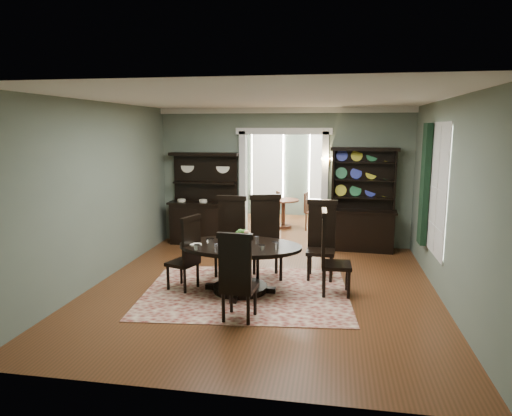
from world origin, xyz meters
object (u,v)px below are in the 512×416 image
(sideboard, at_px, (204,212))
(parlor_table, at_px, (283,209))
(welsh_dresser, at_px, (362,213))
(dining_table, at_px, (240,259))

(sideboard, distance_m, parlor_table, 2.50)
(welsh_dresser, bearing_deg, sideboard, -175.94)
(dining_table, distance_m, welsh_dresser, 3.58)
(dining_table, xyz_separation_m, welsh_dresser, (2.04, 2.93, 0.26))
(dining_table, distance_m, sideboard, 3.26)
(dining_table, xyz_separation_m, sideboard, (-1.42, 2.93, 0.18))
(sideboard, xyz_separation_m, parlor_table, (1.57, 1.93, -0.23))
(dining_table, distance_m, parlor_table, 4.86)
(parlor_table, bearing_deg, dining_table, -91.69)
(parlor_table, bearing_deg, sideboard, -129.03)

